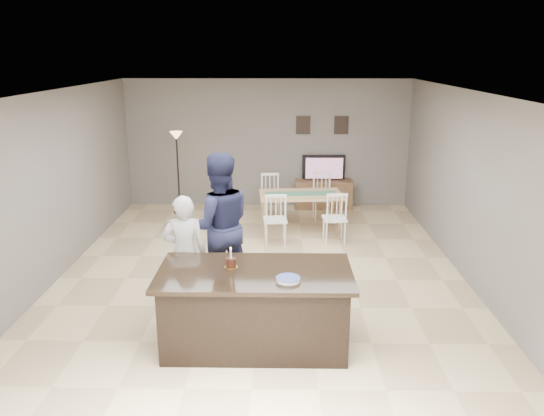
{
  "coord_description": "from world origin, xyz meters",
  "views": [
    {
      "loc": [
        0.28,
        -7.2,
        3.21
      ],
      "look_at": [
        0.16,
        -0.3,
        1.18
      ],
      "focal_mm": 35.0,
      "sensor_mm": 36.0,
      "label": 1
    }
  ],
  "objects_px": {
    "birthday_cake": "(231,262)",
    "plate_stack": "(288,279)",
    "tv_console": "(323,194)",
    "woman": "(185,253)",
    "television": "(324,168)",
    "dining_table": "(301,200)",
    "floor_lamp": "(177,150)",
    "man": "(218,226)",
    "kitchen_island": "(255,308)"
  },
  "relations": [
    {
      "from": "birthday_cake",
      "to": "plate_stack",
      "type": "bearing_deg",
      "value": -30.21
    },
    {
      "from": "birthday_cake",
      "to": "plate_stack",
      "type": "distance_m",
      "value": 0.74
    },
    {
      "from": "tv_console",
      "to": "woman",
      "type": "bearing_deg",
      "value": -114.66
    },
    {
      "from": "television",
      "to": "woman",
      "type": "relative_size",
      "value": 0.6
    },
    {
      "from": "dining_table",
      "to": "floor_lamp",
      "type": "height_order",
      "value": "floor_lamp"
    },
    {
      "from": "man",
      "to": "plate_stack",
      "type": "height_order",
      "value": "man"
    },
    {
      "from": "kitchen_island",
      "to": "man",
      "type": "height_order",
      "value": "man"
    },
    {
      "from": "kitchen_island",
      "to": "television",
      "type": "distance_m",
      "value": 5.78
    },
    {
      "from": "floor_lamp",
      "to": "tv_console",
      "type": "bearing_deg",
      "value": 7.22
    },
    {
      "from": "floor_lamp",
      "to": "kitchen_island",
      "type": "bearing_deg",
      "value": -70.63
    },
    {
      "from": "woman",
      "to": "plate_stack",
      "type": "height_order",
      "value": "woman"
    },
    {
      "from": "man",
      "to": "floor_lamp",
      "type": "xyz_separation_m",
      "value": [
        -1.28,
        3.88,
        0.32
      ]
    },
    {
      "from": "birthday_cake",
      "to": "dining_table",
      "type": "xyz_separation_m",
      "value": [
        0.93,
        3.95,
        -0.37
      ]
    },
    {
      "from": "woman",
      "to": "dining_table",
      "type": "xyz_separation_m",
      "value": [
        1.6,
        3.15,
        -0.17
      ]
    },
    {
      "from": "television",
      "to": "floor_lamp",
      "type": "distance_m",
      "value": 3.09
    },
    {
      "from": "tv_console",
      "to": "floor_lamp",
      "type": "distance_m",
      "value": 3.21
    },
    {
      "from": "dining_table",
      "to": "kitchen_island",
      "type": "bearing_deg",
      "value": -103.81
    },
    {
      "from": "man",
      "to": "birthday_cake",
      "type": "distance_m",
      "value": 1.23
    },
    {
      "from": "kitchen_island",
      "to": "man",
      "type": "distance_m",
      "value": 1.51
    },
    {
      "from": "television",
      "to": "man",
      "type": "distance_m",
      "value": 4.67
    },
    {
      "from": "television",
      "to": "kitchen_island",
      "type": "bearing_deg",
      "value": 77.99
    },
    {
      "from": "dining_table",
      "to": "floor_lamp",
      "type": "xyz_separation_m",
      "value": [
        -2.48,
        1.13,
        0.72
      ]
    },
    {
      "from": "kitchen_island",
      "to": "floor_lamp",
      "type": "bearing_deg",
      "value": 109.37
    },
    {
      "from": "man",
      "to": "birthday_cake",
      "type": "bearing_deg",
      "value": 86.93
    },
    {
      "from": "kitchen_island",
      "to": "plate_stack",
      "type": "bearing_deg",
      "value": -35.86
    },
    {
      "from": "birthday_cake",
      "to": "dining_table",
      "type": "distance_m",
      "value": 4.08
    },
    {
      "from": "tv_console",
      "to": "man",
      "type": "bearing_deg",
      "value": -112.29
    },
    {
      "from": "birthday_cake",
      "to": "plate_stack",
      "type": "relative_size",
      "value": 0.9
    },
    {
      "from": "woman",
      "to": "dining_table",
      "type": "height_order",
      "value": "woman"
    },
    {
      "from": "man",
      "to": "kitchen_island",
      "type": "bearing_deg",
      "value": 96.7
    },
    {
      "from": "television",
      "to": "dining_table",
      "type": "height_order",
      "value": "television"
    },
    {
      "from": "television",
      "to": "dining_table",
      "type": "xyz_separation_m",
      "value": [
        -0.55,
        -1.58,
        -0.28
      ]
    },
    {
      "from": "kitchen_island",
      "to": "plate_stack",
      "type": "distance_m",
      "value": 0.65
    },
    {
      "from": "woman",
      "to": "television",
      "type": "bearing_deg",
      "value": -122.42
    },
    {
      "from": "birthday_cake",
      "to": "floor_lamp",
      "type": "height_order",
      "value": "floor_lamp"
    },
    {
      "from": "birthday_cake",
      "to": "kitchen_island",
      "type": "bearing_deg",
      "value": -21.51
    },
    {
      "from": "kitchen_island",
      "to": "plate_stack",
      "type": "xyz_separation_m",
      "value": [
        0.36,
        -0.26,
        0.47
      ]
    },
    {
      "from": "kitchen_island",
      "to": "floor_lamp",
      "type": "relative_size",
      "value": 1.27
    },
    {
      "from": "kitchen_island",
      "to": "birthday_cake",
      "type": "relative_size",
      "value": 9.16
    },
    {
      "from": "tv_console",
      "to": "television",
      "type": "height_order",
      "value": "television"
    },
    {
      "from": "kitchen_island",
      "to": "plate_stack",
      "type": "height_order",
      "value": "plate_stack"
    },
    {
      "from": "tv_console",
      "to": "television",
      "type": "relative_size",
      "value": 1.31
    },
    {
      "from": "tv_console",
      "to": "dining_table",
      "type": "bearing_deg",
      "value": -109.88
    },
    {
      "from": "kitchen_island",
      "to": "birthday_cake",
      "type": "height_order",
      "value": "birthday_cake"
    },
    {
      "from": "plate_stack",
      "to": "television",
      "type": "bearing_deg",
      "value": 81.93
    },
    {
      "from": "tv_console",
      "to": "man",
      "type": "xyz_separation_m",
      "value": [
        -1.75,
        -4.26,
        0.69
      ]
    },
    {
      "from": "television",
      "to": "man",
      "type": "relative_size",
      "value": 0.46
    },
    {
      "from": "tv_console",
      "to": "man",
      "type": "height_order",
      "value": "man"
    },
    {
      "from": "kitchen_island",
      "to": "birthday_cake",
      "type": "xyz_separation_m",
      "value": [
        -0.27,
        0.11,
        0.5
      ]
    },
    {
      "from": "man",
      "to": "plate_stack",
      "type": "xyz_separation_m",
      "value": [
        0.91,
        -1.57,
        -0.07
      ]
    }
  ]
}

